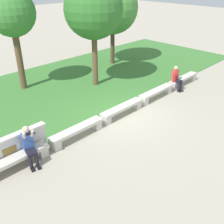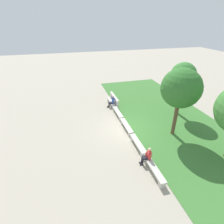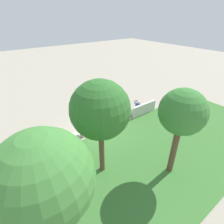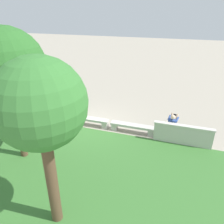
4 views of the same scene
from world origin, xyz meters
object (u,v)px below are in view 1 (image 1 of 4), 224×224
(backpack, at_px, (175,78))
(bench_mid, at_px, (122,109))
(bench_main, at_px, (15,161))
(person_distant, at_px, (176,77))
(bench_near, at_px, (77,131))
(bench_end, at_px, (183,79))
(tree_right_background, at_px, (93,10))
(tree_behind_wall, at_px, (12,14))
(tree_left_background, at_px, (113,8))
(bench_far, at_px, (156,92))
(person_photographer, at_px, (29,144))

(backpack, bearing_deg, bench_mid, 179.81)
(bench_main, xyz_separation_m, person_distant, (8.99, -0.07, 0.36))
(bench_mid, bearing_deg, bench_near, 180.00)
(bench_end, xyz_separation_m, tree_right_background, (-3.38, 3.41, 3.57))
(bench_mid, xyz_separation_m, tree_behind_wall, (-1.50, 5.74, 3.46))
(bench_near, distance_m, tree_left_background, 9.66)
(bench_end, distance_m, tree_left_background, 6.29)
(bench_near, height_order, person_distant, person_distant)
(bench_far, distance_m, person_photographer, 6.89)
(bench_end, xyz_separation_m, tree_left_background, (-0.05, 5.40, 3.22))
(person_distant, relative_size, tree_right_background, 0.24)
(bench_mid, xyz_separation_m, bench_end, (4.92, 0.00, 0.00))
(bench_main, height_order, bench_far, same)
(person_distant, relative_size, tree_behind_wall, 0.25)
(person_photographer, distance_m, tree_right_background, 7.58)
(bench_end, bearing_deg, tree_left_background, 90.56)
(bench_main, xyz_separation_m, tree_right_background, (6.46, 3.41, 3.57))
(bench_main, relative_size, bench_far, 1.00)
(bench_near, xyz_separation_m, bench_end, (7.39, 0.00, 0.00))
(person_photographer, xyz_separation_m, tree_left_background, (9.28, 5.48, 2.79))
(tree_right_background, bearing_deg, bench_end, -45.21)
(bench_end, xyz_separation_m, backpack, (-0.91, -0.01, 0.32))
(bench_near, height_order, bench_mid, same)
(bench_mid, bearing_deg, person_distant, -0.92)
(backpack, bearing_deg, bench_near, 179.89)
(backpack, bearing_deg, bench_far, 179.52)
(backpack, height_order, tree_behind_wall, tree_behind_wall)
(bench_far, bearing_deg, tree_behind_wall, 124.63)
(bench_end, distance_m, person_distant, 0.94)
(tree_left_background, bearing_deg, person_photographer, -149.46)
(tree_right_background, bearing_deg, person_photographer, -149.65)
(bench_near, relative_size, tree_behind_wall, 0.46)
(bench_end, relative_size, backpack, 5.34)
(bench_near, height_order, tree_behind_wall, tree_behind_wall)
(bench_main, height_order, bench_mid, same)
(backpack, xyz_separation_m, tree_right_background, (-2.47, 3.42, 3.26))
(bench_mid, bearing_deg, bench_main, 180.00)
(bench_mid, height_order, tree_left_background, tree_left_background)
(tree_left_background, height_order, tree_right_background, tree_right_background)
(bench_near, distance_m, person_distant, 6.53)
(tree_behind_wall, bearing_deg, tree_left_background, -3.03)
(bench_near, relative_size, bench_end, 1.00)
(bench_far, distance_m, person_distant, 1.64)
(tree_left_background, bearing_deg, bench_main, -151.13)
(bench_mid, relative_size, tree_right_background, 0.43)
(person_photographer, relative_size, backpack, 3.08)
(person_distant, bearing_deg, tree_left_background, 81.58)
(tree_behind_wall, bearing_deg, person_photographer, -116.60)
(bench_end, height_order, backpack, backpack)
(bench_far, distance_m, tree_behind_wall, 7.78)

